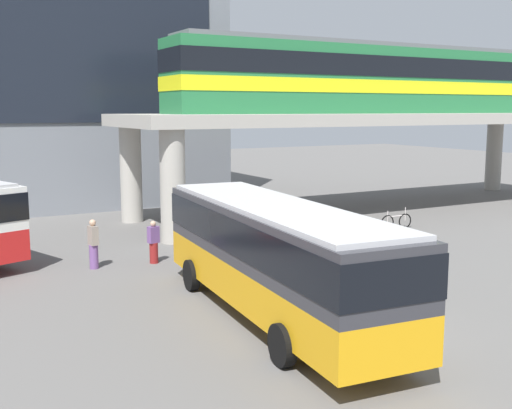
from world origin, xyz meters
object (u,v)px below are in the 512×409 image
at_px(bicycle_black, 280,230).
at_px(bicycle_silver, 396,221).
at_px(pedestrian_at_kerb, 93,245).
at_px(bus_main, 274,248).
at_px(train, 367,78).
at_px(bicycle_blue, 321,234).
at_px(pedestrian_walking_across, 154,243).

height_order(bicycle_black, bicycle_silver, same).
bearing_deg(pedestrian_at_kerb, bus_main, -69.61).
height_order(train, bus_main, train).
bearing_deg(bicycle_black, pedestrian_at_kerb, -170.59).
distance_m(bicycle_blue, pedestrian_walking_across, 7.66).
relative_size(train, bus_main, 2.09).
bearing_deg(train, pedestrian_walking_across, -157.67).
distance_m(bus_main, bicycle_black, 11.18).
relative_size(bus_main, pedestrian_at_kerb, 6.17).
relative_size(bicycle_blue, pedestrian_at_kerb, 0.92).
bearing_deg(pedestrian_walking_across, pedestrian_at_kerb, 172.90).
bearing_deg(train, bicycle_silver, -112.43).
bearing_deg(train, bus_main, -135.76).
height_order(bus_main, pedestrian_at_kerb, bus_main).
distance_m(train, bicycle_black, 11.72).
bearing_deg(train, pedestrian_at_kerb, -161.13).
height_order(train, bicycle_silver, train).
distance_m(bicycle_blue, pedestrian_at_kerb, 9.86).
height_order(bicycle_blue, pedestrian_at_kerb, pedestrian_at_kerb).
xyz_separation_m(bicycle_black, bicycle_blue, (1.02, -1.74, 0.00)).
relative_size(bus_main, bicycle_black, 6.27).
bearing_deg(pedestrian_walking_across, bicycle_blue, -0.06).
bearing_deg(bicycle_black, bicycle_blue, -59.67).
distance_m(train, pedestrian_walking_across, 17.40).
bearing_deg(bus_main, train, 44.24).
distance_m(bicycle_black, pedestrian_at_kerb, 8.96).
distance_m(bus_main, pedestrian_walking_across, 7.77).
bearing_deg(bicycle_silver, bicycle_blue, -170.03).
height_order(train, bicycle_black, train).
relative_size(bicycle_silver, pedestrian_walking_across, 1.11).
relative_size(bicycle_black, bicycle_blue, 1.07).
distance_m(train, bicycle_blue, 11.83).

